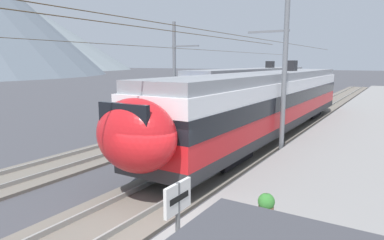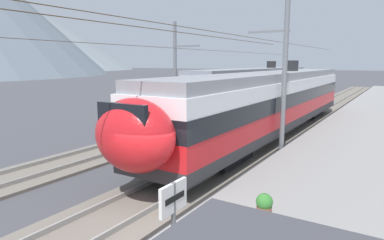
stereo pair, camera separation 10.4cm
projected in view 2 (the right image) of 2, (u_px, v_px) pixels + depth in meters
The scene contains 9 objects.
ground_plane at pixel (160, 225), 9.36m from camera, with size 400.00×400.00×0.00m, color #424247.
track_near at pixel (125, 212), 10.05m from camera, with size 120.00×3.00×0.28m.
track_far at pixel (16, 178), 12.96m from camera, with size 120.00×3.00×0.28m.
train_near_platform at pixel (270, 100), 19.97m from camera, with size 25.14×3.02×4.27m.
train_far_track at pixel (256, 85), 32.84m from camera, with size 25.52×2.88×4.27m.
catenary_mast_mid at pixel (282, 69), 16.24m from camera, with size 40.03×2.06×7.92m.
catenary_mast_far_side at pixel (177, 71), 24.35m from camera, with size 40.03×2.17×7.24m.
platform_sign at pixel (174, 216), 5.57m from camera, with size 0.70×0.08×2.12m.
potted_plant_platform_edge at pixel (264, 206), 8.74m from camera, with size 0.44×0.44×0.72m.
Camera 2 is at (-6.94, -5.39, 4.43)m, focal length 31.81 mm.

